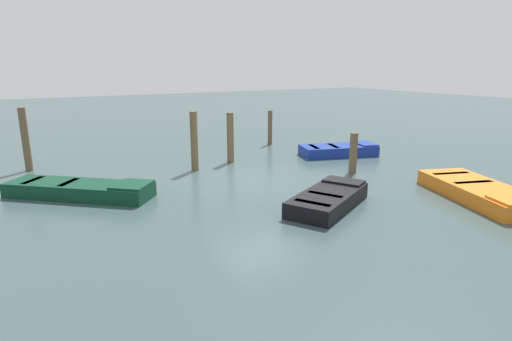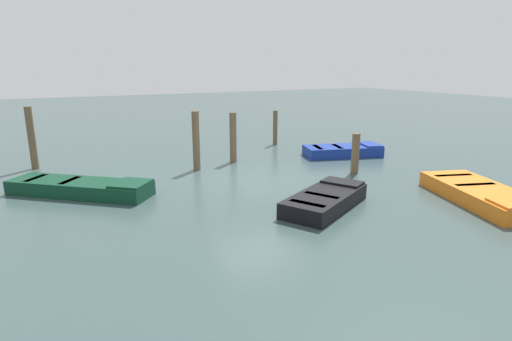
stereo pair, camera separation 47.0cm
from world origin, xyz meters
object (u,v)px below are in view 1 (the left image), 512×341
(rowboat_black, at_px, (328,199))
(rowboat_blue, at_px, (339,150))
(mooring_piling_near_left, at_px, (270,128))
(mooring_piling_far_right, at_px, (230,138))
(mooring_piling_mid_left, at_px, (194,141))
(mooring_piling_center, at_px, (25,140))
(rowboat_orange, at_px, (480,191))
(rowboat_dark_green, at_px, (80,189))
(mooring_piling_mid_right, at_px, (353,153))

(rowboat_black, bearing_deg, rowboat_blue, 18.86)
(rowboat_black, relative_size, mooring_piling_near_left, 1.94)
(mooring_piling_far_right, relative_size, mooring_piling_mid_left, 0.91)
(rowboat_black, relative_size, mooring_piling_center, 1.38)
(rowboat_black, height_order, mooring_piling_far_right, mooring_piling_far_right)
(rowboat_blue, distance_m, rowboat_orange, 6.23)
(mooring_piling_mid_left, bearing_deg, rowboat_dark_green, -162.35)
(mooring_piling_mid_right, distance_m, mooring_piling_mid_left, 5.37)
(mooring_piling_mid_right, bearing_deg, rowboat_orange, -75.51)
(rowboat_black, xyz_separation_m, mooring_piling_mid_left, (-1.57, 5.24, 0.80))
(rowboat_dark_green, distance_m, mooring_piling_near_left, 9.49)
(rowboat_orange, relative_size, mooring_piling_center, 1.77)
(rowboat_blue, bearing_deg, mooring_piling_mid_right, -104.29)
(rowboat_blue, relative_size, mooring_piling_center, 1.48)
(rowboat_black, relative_size, mooring_piling_mid_left, 1.48)
(mooring_piling_far_right, bearing_deg, rowboat_dark_green, -162.41)
(rowboat_orange, distance_m, mooring_piling_center, 14.20)
(rowboat_blue, xyz_separation_m, rowboat_dark_green, (-9.75, -0.68, -0.00))
(mooring_piling_center, relative_size, mooring_piling_near_left, 1.40)
(rowboat_orange, height_order, mooring_piling_mid_right, mooring_piling_mid_right)
(rowboat_dark_green, distance_m, rowboat_orange, 10.88)
(mooring_piling_near_left, bearing_deg, rowboat_dark_green, -154.75)
(mooring_piling_far_right, bearing_deg, mooring_piling_center, 161.10)
(rowboat_orange, bearing_deg, mooring_piling_far_right, -133.12)
(rowboat_blue, height_order, rowboat_orange, same)
(mooring_piling_near_left, distance_m, mooring_piling_mid_right, 5.70)
(rowboat_blue, bearing_deg, rowboat_orange, -77.00)
(mooring_piling_mid_left, bearing_deg, rowboat_blue, -5.23)
(rowboat_black, height_order, mooring_piling_near_left, mooring_piling_near_left)
(rowboat_black, bearing_deg, rowboat_orange, -49.36)
(mooring_piling_mid_right, bearing_deg, rowboat_black, -141.30)
(mooring_piling_center, bearing_deg, rowboat_orange, -42.18)
(rowboat_dark_green, relative_size, rowboat_orange, 0.99)
(rowboat_dark_green, height_order, mooring_piling_mid_right, mooring_piling_mid_right)
(mooring_piling_mid_right, bearing_deg, rowboat_blue, 59.18)
(mooring_piling_near_left, bearing_deg, rowboat_orange, -85.25)
(rowboat_blue, relative_size, mooring_piling_mid_left, 1.58)
(rowboat_black, xyz_separation_m, mooring_piling_far_right, (0.04, 5.75, 0.71))
(rowboat_blue, relative_size, mooring_piling_far_right, 1.73)
(rowboat_blue, xyz_separation_m, mooring_piling_mid_right, (-1.39, -2.33, 0.46))
(rowboat_dark_green, height_order, rowboat_orange, same)
(mooring_piling_center, relative_size, mooring_piling_mid_right, 1.61)
(rowboat_dark_green, height_order, mooring_piling_near_left, mooring_piling_near_left)
(mooring_piling_far_right, distance_m, mooring_piling_mid_left, 1.69)
(mooring_piling_near_left, height_order, mooring_piling_far_right, mooring_piling_far_right)
(rowboat_dark_green, relative_size, mooring_piling_far_right, 2.05)
(mooring_piling_mid_right, bearing_deg, mooring_piling_mid_left, 147.62)
(mooring_piling_center, relative_size, mooring_piling_mid_left, 1.07)
(rowboat_dark_green, xyz_separation_m, mooring_piling_far_right, (5.44, 1.72, 0.71))
(rowboat_blue, distance_m, rowboat_dark_green, 9.77)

